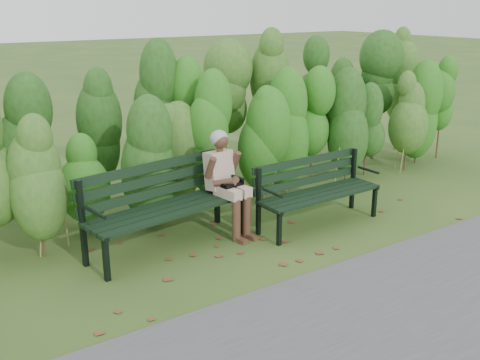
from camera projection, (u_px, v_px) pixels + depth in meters
ground at (256, 245)px, 6.88m from camera, size 80.00×80.00×0.00m
footpath at (395, 327)px, 5.14m from camera, size 60.00×2.50×0.01m
hedge_band at (181, 119)px, 7.97m from camera, size 11.04×1.67×2.42m
leaf_litter at (263, 252)px, 6.68m from camera, size 5.82×2.24×0.01m
bench_left at (162, 200)px, 6.70m from camera, size 2.10×0.94×1.02m
bench_right at (315, 186)px, 7.43m from camera, size 1.78×0.61×0.88m
seated_woman at (226, 176)px, 7.04m from camera, size 0.52×0.76×1.33m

